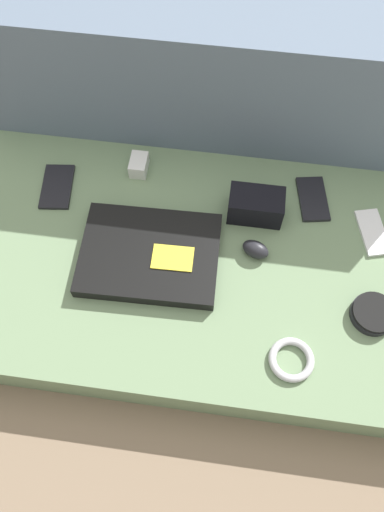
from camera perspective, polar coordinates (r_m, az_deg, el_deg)
ground_plane at (r=1.22m, az=0.00°, el=-2.75°), size 8.00×8.00×0.00m
couch_seat at (r=1.17m, az=0.00°, el=-1.66°), size 1.11×0.62×0.11m
couch_backrest at (r=1.28m, az=2.60°, el=18.28°), size 1.11×0.20×0.43m
laptop at (r=1.11m, az=-4.83°, el=0.16°), size 0.31×0.23×0.03m
computer_mouse at (r=1.12m, az=7.26°, el=0.76°), size 0.07×0.06×0.04m
speaker_puck at (r=1.12m, az=20.00°, el=-6.20°), size 0.09×0.09×0.02m
phone_silver at (r=1.23m, az=19.94°, el=2.57°), size 0.08×0.13×0.01m
phone_black at (r=1.26m, az=-15.16°, el=7.66°), size 0.09×0.13×0.01m
phone_small at (r=1.23m, az=13.63°, el=6.35°), size 0.09×0.13×0.01m
camera_pouch at (r=1.16m, az=7.30°, el=5.73°), size 0.13×0.07×0.07m
charger_brick at (r=1.25m, az=-6.10°, el=10.30°), size 0.04×0.06×0.04m
cable_coil at (r=1.05m, az=11.29°, el=-11.54°), size 0.09×0.09×0.02m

